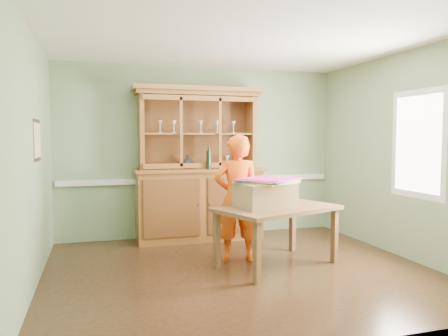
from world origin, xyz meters
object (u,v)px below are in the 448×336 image
object	(u,v)px
china_hutch	(199,186)
dining_table	(277,214)
cardboard_box	(265,195)
person	(237,198)

from	to	relation	value
china_hutch	dining_table	size ratio (longest dim) A/B	1.40
china_hutch	dining_table	bearing A→B (deg)	-70.24
dining_table	china_hutch	bearing A→B (deg)	88.58
cardboard_box	person	size ratio (longest dim) A/B	0.39
china_hutch	person	xyz separation A→B (m)	(0.19, -1.32, -0.01)
china_hutch	person	world-z (taller)	china_hutch
china_hutch	dining_table	distance (m)	1.78
person	cardboard_box	bearing A→B (deg)	134.91
cardboard_box	china_hutch	bearing A→B (deg)	104.53
cardboard_box	person	xyz separation A→B (m)	(-0.24, 0.35, -0.07)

